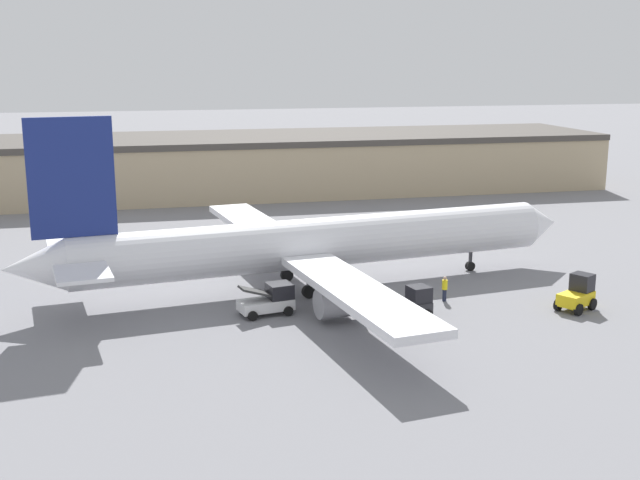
% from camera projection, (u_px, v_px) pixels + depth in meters
% --- Properties ---
extents(ground_plane, '(400.00, 400.00, 0.00)m').
position_uv_depth(ground_plane, '(320.00, 287.00, 56.85)').
color(ground_plane, slate).
extents(terminal_building, '(98.01, 17.46, 6.80)m').
position_uv_depth(terminal_building, '(198.00, 165.00, 94.96)').
color(terminal_building, tan).
rests_on(terminal_building, ground_plane).
extents(airplane, '(40.86, 37.44, 12.40)m').
position_uv_depth(airplane, '(305.00, 244.00, 55.74)').
color(airplane, white).
rests_on(airplane, ground_plane).
extents(ground_crew_worker, '(0.37, 0.37, 1.69)m').
position_uv_depth(ground_crew_worker, '(445.00, 288.00, 53.33)').
color(ground_crew_worker, '#1E2338').
rests_on(ground_crew_worker, ground_plane).
extents(baggage_tug, '(3.11, 2.20, 1.99)m').
position_uv_depth(baggage_tug, '(411.00, 304.00, 49.85)').
color(baggage_tug, '#2D2D33').
rests_on(baggage_tug, ground_plane).
extents(belt_loader_truck, '(3.65, 2.48, 1.98)m').
position_uv_depth(belt_loader_truck, '(270.00, 300.00, 50.64)').
color(belt_loader_truck, silver).
rests_on(belt_loader_truck, ground_plane).
extents(pushback_tug, '(3.01, 2.72, 2.29)m').
position_uv_depth(pushback_tug, '(578.00, 294.00, 51.55)').
color(pushback_tug, yellow).
rests_on(pushback_tug, ground_plane).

